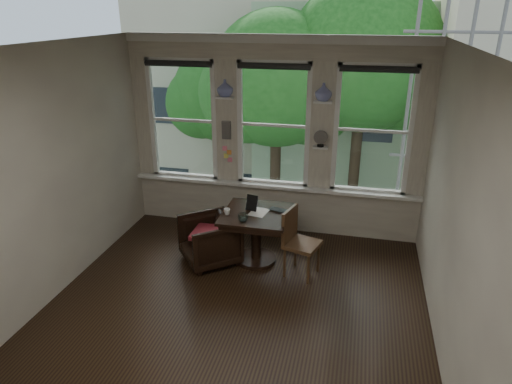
% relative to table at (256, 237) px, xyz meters
% --- Properties ---
extents(ground, '(4.50, 4.50, 0.00)m').
position_rel_table_xyz_m(ground, '(0.01, -1.12, -0.38)').
color(ground, black).
rests_on(ground, ground).
extents(ceiling, '(4.50, 4.50, 0.00)m').
position_rel_table_xyz_m(ceiling, '(0.01, -1.12, 2.62)').
color(ceiling, silver).
rests_on(ceiling, ground).
extents(wall_back, '(4.50, 0.00, 4.50)m').
position_rel_table_xyz_m(wall_back, '(0.01, 1.13, 1.12)').
color(wall_back, beige).
rests_on(wall_back, ground).
extents(wall_front, '(4.50, 0.00, 4.50)m').
position_rel_table_xyz_m(wall_front, '(0.01, -3.37, 1.12)').
color(wall_front, beige).
rests_on(wall_front, ground).
extents(wall_left, '(0.00, 4.50, 4.50)m').
position_rel_table_xyz_m(wall_left, '(-2.24, -1.12, 1.12)').
color(wall_left, beige).
rests_on(wall_left, ground).
extents(wall_right, '(0.00, 4.50, 4.50)m').
position_rel_table_xyz_m(wall_right, '(2.26, -1.12, 1.12)').
color(wall_right, beige).
rests_on(wall_right, ground).
extents(window_left, '(1.10, 0.12, 1.90)m').
position_rel_table_xyz_m(window_left, '(-1.44, 1.13, 1.32)').
color(window_left, white).
rests_on(window_left, ground).
extents(window_center, '(1.10, 0.12, 1.90)m').
position_rel_table_xyz_m(window_center, '(0.01, 1.13, 1.32)').
color(window_center, white).
rests_on(window_center, ground).
extents(window_right, '(1.10, 0.12, 1.90)m').
position_rel_table_xyz_m(window_right, '(1.46, 1.13, 1.32)').
color(window_right, white).
rests_on(window_right, ground).
extents(shelf_left, '(0.26, 0.16, 0.03)m').
position_rel_table_xyz_m(shelf_left, '(-0.72, 1.03, 1.73)').
color(shelf_left, white).
rests_on(shelf_left, ground).
extents(shelf_right, '(0.26, 0.16, 0.03)m').
position_rel_table_xyz_m(shelf_right, '(0.73, 1.03, 1.73)').
color(shelf_right, white).
rests_on(shelf_right, ground).
extents(intercom, '(0.14, 0.06, 0.28)m').
position_rel_table_xyz_m(intercom, '(-0.72, 1.06, 1.23)').
color(intercom, '#59544F').
rests_on(intercom, ground).
extents(sticky_notes, '(0.16, 0.01, 0.24)m').
position_rel_table_xyz_m(sticky_notes, '(-0.72, 1.07, 0.88)').
color(sticky_notes, pink).
rests_on(sticky_notes, ground).
extents(desk_fan, '(0.20, 0.20, 0.24)m').
position_rel_table_xyz_m(desk_fan, '(0.73, 1.01, 1.16)').
color(desk_fan, '#59544F').
rests_on(desk_fan, ground).
extents(vase_left, '(0.24, 0.24, 0.25)m').
position_rel_table_xyz_m(vase_left, '(-0.72, 1.03, 1.86)').
color(vase_left, white).
rests_on(vase_left, shelf_left).
extents(vase_right, '(0.24, 0.24, 0.25)m').
position_rel_table_xyz_m(vase_right, '(0.73, 1.03, 1.86)').
color(vase_right, white).
rests_on(vase_right, shelf_right).
extents(table, '(0.90, 0.90, 0.75)m').
position_rel_table_xyz_m(table, '(0.00, 0.00, 0.00)').
color(table, black).
rests_on(table, ground).
extents(armchair_left, '(1.02, 1.02, 0.67)m').
position_rel_table_xyz_m(armchair_left, '(-0.63, -0.17, -0.04)').
color(armchair_left, black).
rests_on(armchair_left, ground).
extents(cushion_red, '(0.45, 0.45, 0.06)m').
position_rel_table_xyz_m(cushion_red, '(-0.63, -0.17, 0.08)').
color(cushion_red, maroon).
rests_on(cushion_red, armchair_left).
extents(side_chair_right, '(0.52, 0.52, 0.92)m').
position_rel_table_xyz_m(side_chair_right, '(0.67, -0.20, 0.09)').
color(side_chair_right, '#412F17').
rests_on(side_chair_right, ground).
extents(laptop, '(0.34, 0.27, 0.02)m').
position_rel_table_xyz_m(laptop, '(0.30, 0.08, 0.39)').
color(laptop, black).
rests_on(laptop, table).
extents(mug, '(0.10, 0.10, 0.08)m').
position_rel_table_xyz_m(mug, '(-0.37, -0.14, 0.42)').
color(mug, white).
rests_on(mug, table).
extents(drinking_glass, '(0.14, 0.14, 0.10)m').
position_rel_table_xyz_m(drinking_glass, '(-0.10, -0.30, 0.43)').
color(drinking_glass, white).
rests_on(drinking_glass, table).
extents(tablet, '(0.17, 0.12, 0.22)m').
position_rel_table_xyz_m(tablet, '(-0.08, 0.07, 0.48)').
color(tablet, black).
rests_on(tablet, table).
extents(papers, '(0.27, 0.33, 0.00)m').
position_rel_table_xyz_m(papers, '(0.03, 0.02, 0.38)').
color(papers, silver).
rests_on(papers, table).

